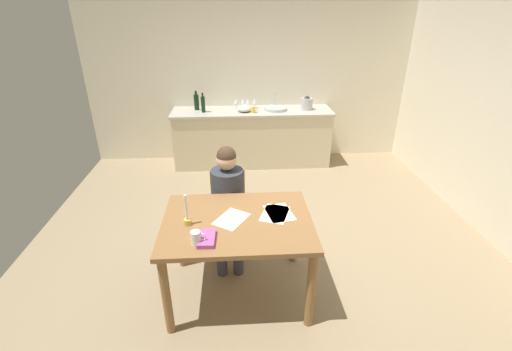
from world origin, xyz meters
TOP-DOWN VIEW (x-y plane):
  - ground_plane at (0.00, 0.00)m, footprint 5.20×5.20m
  - wall_back at (0.00, 2.60)m, footprint 5.20×0.12m
  - kitchen_counter at (0.00, 2.24)m, footprint 2.52×0.64m
  - dining_table at (-0.28, -0.72)m, footprint 1.25×0.94m
  - chair_at_table at (-0.37, -0.01)m, footprint 0.41×0.41m
  - person_seated at (-0.36, -0.16)m, footprint 0.33×0.59m
  - coffee_mug at (-0.59, -1.02)m, footprint 0.12×0.08m
  - candlestick at (-0.68, -0.76)m, footprint 0.06×0.06m
  - book_magazine at (-0.51, -0.98)m, footprint 0.13×0.22m
  - paper_letter at (0.09, -0.62)m, footprint 0.27×0.33m
  - paper_bill at (-0.33, -0.70)m, footprint 0.34×0.36m
  - paper_envelope at (0.05, -0.64)m, footprint 0.30×0.35m
  - sink_unit at (0.37, 2.24)m, footprint 0.36×0.36m
  - bottle_oil at (-0.87, 2.33)m, footprint 0.08×0.08m
  - bottle_vinegar at (-0.75, 2.18)m, footprint 0.06×0.06m
  - mixing_bowl at (-0.12, 2.17)m, footprint 0.23×0.23m
  - stovetop_kettle at (0.87, 2.24)m, footprint 0.18×0.18m
  - wine_glass_near_sink at (0.05, 2.39)m, footprint 0.07×0.07m
  - wine_glass_by_kettle at (-0.06, 2.39)m, footprint 0.07×0.07m
  - wine_glass_back_left at (-0.14, 2.39)m, footprint 0.07×0.07m
  - wine_glass_back_right at (-0.25, 2.39)m, footprint 0.07×0.07m
  - teacup_on_counter at (0.01, 2.09)m, footprint 0.11×0.07m

SIDE VIEW (x-z plane):
  - ground_plane at x=0.00m, z-range -0.04..0.00m
  - kitchen_counter at x=0.00m, z-range 0.00..0.90m
  - chair_at_table at x=-0.37m, z-range 0.05..0.90m
  - dining_table at x=-0.28m, z-range 0.28..1.06m
  - person_seated at x=-0.36m, z-range 0.08..1.28m
  - paper_letter at x=0.09m, z-range 0.78..0.78m
  - paper_bill at x=-0.33m, z-range 0.78..0.78m
  - paper_envelope at x=0.05m, z-range 0.78..0.78m
  - book_magazine at x=-0.51m, z-range 0.78..0.81m
  - coffee_mug at x=-0.59m, z-range 0.78..0.89m
  - candlestick at x=-0.68m, z-range 0.72..0.99m
  - sink_unit at x=0.37m, z-range 0.80..1.04m
  - teacup_on_counter at x=0.01m, z-range 0.90..1.00m
  - mixing_bowl at x=-0.12m, z-range 0.90..1.00m
  - stovetop_kettle at x=0.87m, z-range 0.89..1.11m
  - wine_glass_near_sink at x=0.05m, z-range 0.93..1.09m
  - wine_glass_by_kettle at x=-0.06m, z-range 0.93..1.09m
  - wine_glass_back_left at x=-0.14m, z-range 0.93..1.09m
  - wine_glass_back_right at x=-0.25m, z-range 0.93..1.09m
  - bottle_oil at x=-0.87m, z-range 0.88..1.17m
  - bottle_vinegar at x=-0.75m, z-range 0.88..1.18m
  - wall_back at x=0.00m, z-range 0.00..2.60m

